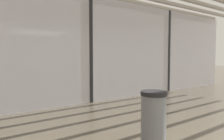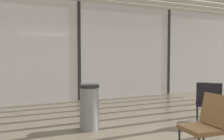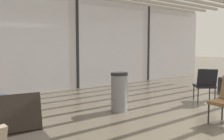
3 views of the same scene
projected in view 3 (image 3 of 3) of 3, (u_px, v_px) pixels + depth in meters
The scene contains 8 objects.
ground_plane at pixel (222, 124), 4.55m from camera, with size 60.00×60.00×0.00m, color #4C4438.
glass_curtain_wall at pixel (77, 43), 8.46m from camera, with size 14.00×0.08×3.13m, color silver.
window_mullion_1 at pixel (77, 43), 8.46m from camera, with size 0.10×0.12×3.13m, color black.
window_mullion_2 at pixel (148, 44), 10.63m from camera, with size 0.10×0.12×3.13m, color black.
parked_airplane at pixel (41, 39), 13.40m from camera, with size 10.73×3.70×3.70m.
lounge_chair_1 at pixel (23, 129), 2.80m from camera, with size 0.55×0.59×0.87m.
lounge_chair_3 at pixel (205, 83), 6.39m from camera, with size 0.71×0.71×0.87m.
trash_bin at pixel (119, 92), 5.47m from camera, with size 0.38×0.38×0.86m.
Camera 3 is at (-4.35, -2.21, 1.41)m, focal length 39.79 mm.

